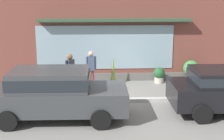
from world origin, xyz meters
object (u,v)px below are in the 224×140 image
(potted_plant_window_center, at_px, (159,75))
(potted_plant_near_hydrant, at_px, (53,76))
(pedestrian_passerby, at_px, (91,67))
(parked_car_dark_gray, at_px, (55,91))
(fire_hydrant, at_px, (88,83))
(potted_plant_low_front, at_px, (191,70))
(pedestrian_with_handbag, at_px, (71,72))
(potted_plant_window_left, at_px, (113,71))

(potted_plant_window_center, bearing_deg, potted_plant_near_hydrant, -178.81)
(pedestrian_passerby, distance_m, potted_plant_near_hydrant, 1.94)
(parked_car_dark_gray, height_order, potted_plant_near_hydrant, parked_car_dark_gray)
(fire_hydrant, distance_m, potted_plant_low_front, 5.12)
(potted_plant_low_front, bearing_deg, potted_plant_near_hydrant, -177.72)
(pedestrian_with_handbag, bearing_deg, parked_car_dark_gray, -145.11)
(parked_car_dark_gray, relative_size, potted_plant_low_front, 4.46)
(pedestrian_passerby, xyz_separation_m, parked_car_dark_gray, (-1.14, -3.44, -0.04))
(fire_hydrant, height_order, potted_plant_window_left, potted_plant_window_left)
(pedestrian_passerby, height_order, parked_car_dark_gray, pedestrian_passerby)
(fire_hydrant, xyz_separation_m, potted_plant_low_front, (4.80, 1.78, 0.07))
(pedestrian_with_handbag, bearing_deg, pedestrian_passerby, 7.49)
(potted_plant_window_left, distance_m, potted_plant_window_center, 2.16)
(pedestrian_passerby, bearing_deg, pedestrian_with_handbag, -136.82)
(potted_plant_window_center, bearing_deg, pedestrian_passerby, -165.64)
(pedestrian_passerby, height_order, potted_plant_low_front, pedestrian_passerby)
(potted_plant_low_front, bearing_deg, potted_plant_window_center, -174.34)
(pedestrian_with_handbag, xyz_separation_m, potted_plant_window_center, (3.93, 1.91, -0.63))
(fire_hydrant, height_order, potted_plant_near_hydrant, fire_hydrant)
(potted_plant_window_left, xyz_separation_m, potted_plant_window_center, (2.14, 0.11, -0.24))
(fire_hydrant, relative_size, potted_plant_window_left, 0.75)
(potted_plant_window_left, bearing_deg, pedestrian_with_handbag, -134.72)
(potted_plant_near_hydrant, relative_size, potted_plant_window_center, 0.96)
(pedestrian_passerby, relative_size, parked_car_dark_gray, 0.37)
(pedestrian_with_handbag, relative_size, pedestrian_passerby, 1.05)
(potted_plant_window_center, bearing_deg, potted_plant_window_left, -177.18)
(potted_plant_near_hydrant, distance_m, potted_plant_window_center, 4.86)
(potted_plant_low_front, bearing_deg, potted_plant_window_left, -175.99)
(fire_hydrant, relative_size, potted_plant_low_front, 0.95)
(potted_plant_near_hydrant, bearing_deg, potted_plant_low_front, 2.28)
(potted_plant_window_center, bearing_deg, pedestrian_with_handbag, -154.11)
(pedestrian_passerby, bearing_deg, potted_plant_low_front, 0.46)
(pedestrian_with_handbag, distance_m, parked_car_dark_gray, 2.37)
(pedestrian_with_handbag, height_order, potted_plant_window_left, pedestrian_with_handbag)
(pedestrian_passerby, distance_m, potted_plant_window_left, 1.26)
(parked_car_dark_gray, xyz_separation_m, potted_plant_window_center, (4.27, 4.25, -0.54))
(pedestrian_with_handbag, height_order, potted_plant_window_center, pedestrian_with_handbag)
(fire_hydrant, distance_m, potted_plant_window_left, 1.88)
(parked_car_dark_gray, distance_m, potted_plant_window_center, 6.05)
(parked_car_dark_gray, distance_m, potted_plant_window_left, 4.66)
(pedestrian_with_handbag, relative_size, parked_car_dark_gray, 0.39)
(potted_plant_near_hydrant, bearing_deg, pedestrian_passerby, -22.09)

